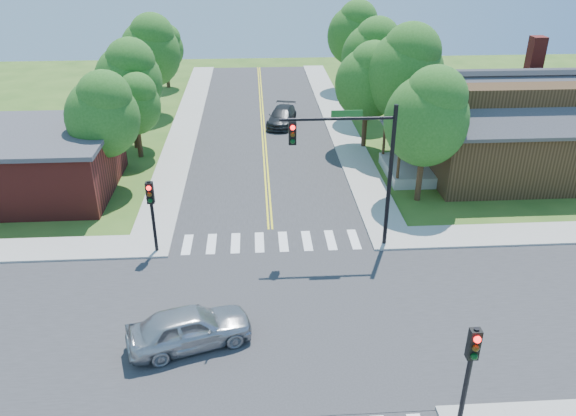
{
  "coord_description": "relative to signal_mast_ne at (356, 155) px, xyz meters",
  "views": [
    {
      "loc": [
        -0.7,
        -18.2,
        14.3
      ],
      "look_at": [
        0.8,
        5.66,
        2.2
      ],
      "focal_mm": 35.0,
      "sensor_mm": 36.0,
      "label": 1
    }
  ],
  "objects": [
    {
      "name": "tree_e_b",
      "position": [
        5.4,
        12.46,
        0.98
      ],
      "size": [
        5.23,
        4.97,
        8.9
      ],
      "color": "#382314",
      "rests_on": "ground"
    },
    {
      "name": "signal_pole_se",
      "position": [
        1.69,
        -11.21,
        -2.19
      ],
      "size": [
        0.34,
        0.42,
        3.8
      ],
      "color": "black",
      "rests_on": "ground"
    },
    {
      "name": "sidewalk_ne",
      "position": [
        11.9,
        10.23,
        -4.78
      ],
      "size": [
        40.0,
        40.0,
        0.14
      ],
      "color": "#9E9B93",
      "rests_on": "ground"
    },
    {
      "name": "tree_bldg",
      "position": [
        -12.39,
        12.89,
        -1.02
      ],
      "size": [
        3.45,
        3.28,
        5.86
      ],
      "color": "#382314",
      "rests_on": "ground"
    },
    {
      "name": "road_ew",
      "position": [
        -3.91,
        -5.59,
        -4.83
      ],
      "size": [
        90.0,
        10.0,
        0.04
      ],
      "primitive_type": "cube",
      "color": "#2D2D30",
      "rests_on": "ground"
    },
    {
      "name": "tree_e_a",
      "position": [
        4.82,
        4.96,
        0.28
      ],
      "size": [
        4.61,
        4.38,
        7.84
      ],
      "color": "#382314",
      "rests_on": "ground"
    },
    {
      "name": "house_ne",
      "position": [
        11.19,
        8.65,
        -1.52
      ],
      "size": [
        13.05,
        8.8,
        7.11
      ],
      "color": "black",
      "rests_on": "ground"
    },
    {
      "name": "building_nw",
      "position": [
        -18.11,
        7.61,
        -2.97
      ],
      "size": [
        10.4,
        8.4,
        3.73
      ],
      "color": "maroon",
      "rests_on": "ground"
    },
    {
      "name": "signal_pole_nw",
      "position": [
        -9.51,
        -0.01,
        -2.19
      ],
      "size": [
        0.34,
        0.42,
        3.8
      ],
      "color": "black",
      "rests_on": "ground"
    },
    {
      "name": "tree_w_c",
      "position": [
        -12.74,
        22.75,
        0.55
      ],
      "size": [
        4.85,
        4.6,
        8.24
      ],
      "color": "#382314",
      "rests_on": "ground"
    },
    {
      "name": "tree_house",
      "position": [
        3.25,
        13.66,
        0.09
      ],
      "size": [
        4.44,
        4.21,
        7.54
      ],
      "color": "#382314",
      "rests_on": "ground"
    },
    {
      "name": "sidewalk_nw",
      "position": [
        -19.73,
        10.23,
        -4.78
      ],
      "size": [
        40.0,
        40.0,
        0.14
      ],
      "color": "#9E9B93",
      "rests_on": "ground"
    },
    {
      "name": "car_silver",
      "position": [
        -7.25,
        -6.88,
        -4.06
      ],
      "size": [
        4.49,
        5.7,
        1.58
      ],
      "primitive_type": "imported",
      "rotation": [
        0.0,
        0.0,
        1.87
      ],
      "color": "#ABADB2",
      "rests_on": "ground"
    },
    {
      "name": "intersection_patch",
      "position": [
        -3.91,
        -5.59,
        -4.85
      ],
      "size": [
        10.2,
        10.2,
        0.06
      ],
      "primitive_type": "cube",
      "color": "#2D2D30",
      "rests_on": "ground"
    },
    {
      "name": "tree_w_b",
      "position": [
        -12.98,
        14.71,
        0.22
      ],
      "size": [
        4.56,
        4.33,
        7.75
      ],
      "color": "#382314",
      "rests_on": "ground"
    },
    {
      "name": "tree_e_d",
      "position": [
        4.94,
        29.4,
        0.61
      ],
      "size": [
        4.9,
        4.66,
        8.33
      ],
      "color": "#382314",
      "rests_on": "ground"
    },
    {
      "name": "car_dgrey",
      "position": [
        -2.4,
        19.12,
        -4.18
      ],
      "size": [
        3.89,
        5.45,
        1.34
      ],
      "primitive_type": "imported",
      "rotation": [
        0.0,
        0.0,
        -0.22
      ],
      "color": "#27292C",
      "rests_on": "ground"
    },
    {
      "name": "centerline",
      "position": [
        -3.91,
        -5.59,
        -4.8
      ],
      "size": [
        0.3,
        90.0,
        0.01
      ],
      "color": "yellow",
      "rests_on": "ground"
    },
    {
      "name": "tree_w_a",
      "position": [
        -13.21,
        7.86,
        -0.15
      ],
      "size": [
        4.22,
        4.01,
        7.18
      ],
      "color": "#382314",
      "rests_on": "ground"
    },
    {
      "name": "road_ns",
      "position": [
        -3.91,
        -5.59,
        -4.83
      ],
      "size": [
        10.0,
        90.0,
        0.04
      ],
      "primitive_type": "cube",
      "color": "#2D2D30",
      "rests_on": "ground"
    },
    {
      "name": "tree_e_c",
      "position": [
        4.8,
        19.98,
        0.52
      ],
      "size": [
        4.82,
        4.58,
        8.19
      ],
      "color": "#382314",
      "rests_on": "ground"
    },
    {
      "name": "crosswalk_north",
      "position": [
        -3.91,
        0.61,
        -4.8
      ],
      "size": [
        8.85,
        2.0,
        0.01
      ],
      "color": "white",
      "rests_on": "ground"
    },
    {
      "name": "ground",
      "position": [
        -3.91,
        -5.59,
        -4.85
      ],
      "size": [
        100.0,
        100.0,
        0.0
      ],
      "primitive_type": "plane",
      "color": "#31581B",
      "rests_on": "ground"
    },
    {
      "name": "tree_w_d",
      "position": [
        -12.83,
        31.39,
        -0.9
      ],
      "size": [
        3.55,
        3.37,
        6.04
      ],
      "color": "#382314",
      "rests_on": "ground"
    },
    {
      "name": "signal_mast_ne",
      "position": [
        0.0,
        0.0,
        0.0
      ],
      "size": [
        5.3,
        0.42,
        7.2
      ],
      "color": "black",
      "rests_on": "ground"
    }
  ]
}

